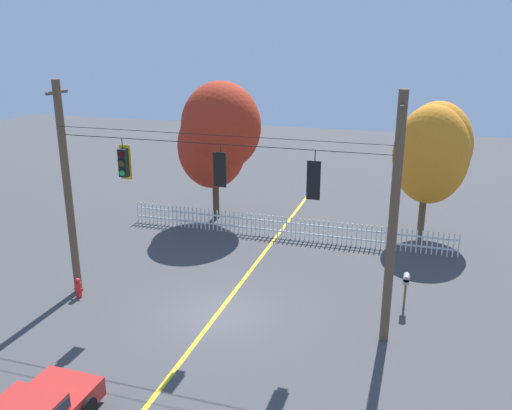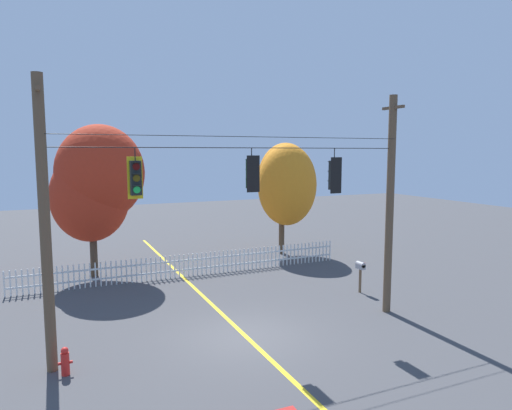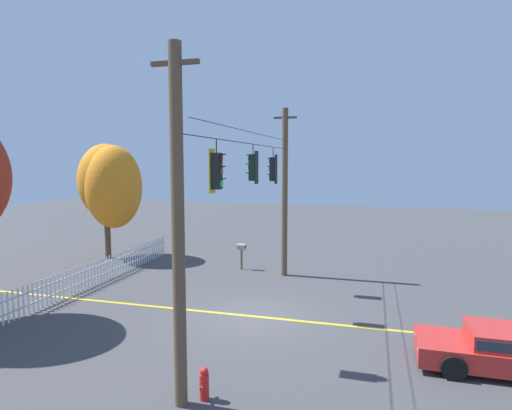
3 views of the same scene
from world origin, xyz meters
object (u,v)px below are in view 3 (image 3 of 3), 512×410
autumn_maple_mid (110,184)px  traffic_signal_northbound_secondary (273,169)px  fire_hydrant (204,384)px  traffic_signal_northbound_primary (253,167)px  traffic_signal_westbound_side (216,171)px  parked_car (508,349)px  roadside_mailbox (242,248)px

autumn_maple_mid → traffic_signal_northbound_secondary: bearing=-109.3°
traffic_signal_northbound_secondary → fire_hydrant: bearing=-177.2°
traffic_signal_northbound_primary → fire_hydrant: 7.55m
traffic_signal_northbound_primary → fire_hydrant: (-5.70, -0.43, -4.94)m
traffic_signal_westbound_side → fire_hydrant: 5.34m
fire_hydrant → autumn_maple_mid: bearing=41.0°
traffic_signal_westbound_side → traffic_signal_northbound_primary: (3.61, -0.02, 0.05)m
traffic_signal_northbound_primary → autumn_maple_mid: autumn_maple_mid is taller
traffic_signal_westbound_side → traffic_signal_northbound_secondary: same height
autumn_maple_mid → fire_hydrant: size_ratio=8.35×
autumn_maple_mid → traffic_signal_westbound_side: bearing=-134.9°
traffic_signal_northbound_primary → fire_hydrant: traffic_signal_northbound_primary is taller
traffic_signal_northbound_primary → parked_car: traffic_signal_northbound_primary is taller
traffic_signal_northbound_secondary → autumn_maple_mid: (3.65, 10.40, -0.97)m
traffic_signal_westbound_side → roadside_mailbox: traffic_signal_westbound_side is taller
traffic_signal_northbound_primary → traffic_signal_northbound_secondary: (3.10, -0.00, -0.11)m
fire_hydrant → traffic_signal_northbound_primary: bearing=4.3°
traffic_signal_northbound_primary → autumn_maple_mid: (6.75, 10.40, -1.07)m
traffic_signal_northbound_secondary → roadside_mailbox: 5.62m
parked_car → roadside_mailbox: 13.06m
parked_car → fire_hydrant: bearing=115.2°
traffic_signal_westbound_side → traffic_signal_northbound_secondary: bearing=-0.2°
traffic_signal_northbound_primary → parked_car: size_ratio=0.31×
traffic_signal_northbound_secondary → fire_hydrant: 10.05m
traffic_signal_westbound_side → parked_car: 9.05m
parked_car → fire_hydrant: (-3.39, 7.20, -0.22)m
traffic_signal_northbound_secondary → autumn_maple_mid: autumn_maple_mid is taller
autumn_maple_mid → parked_car: size_ratio=1.47×
roadside_mailbox → traffic_signal_westbound_side: bearing=-166.5°
parked_car → fire_hydrant: parked_car is taller
autumn_maple_mid → parked_car: bearing=-116.7°
parked_car → roadside_mailbox: roadside_mailbox is taller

